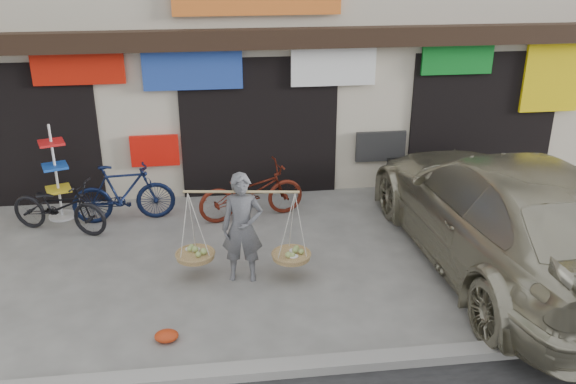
{
  "coord_description": "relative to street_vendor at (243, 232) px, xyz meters",
  "views": [
    {
      "loc": [
        -0.9,
        -7.75,
        4.71
      ],
      "look_at": [
        0.22,
        0.9,
        1.08
      ],
      "focal_mm": 38.0,
      "sensor_mm": 36.0,
      "label": 1
    }
  ],
  "objects": [
    {
      "name": "kerb",
      "position": [
        0.54,
        -2.22,
        -0.71
      ],
      "size": [
        70.0,
        0.25,
        0.12
      ],
      "primitive_type": "cube",
      "color": "gray",
      "rests_on": "ground"
    },
    {
      "name": "display_rack",
      "position": [
        -3.16,
        2.6,
        -0.06
      ],
      "size": [
        0.53,
        0.53,
        1.76
      ],
      "rotation": [
        0.0,
        0.0,
        0.34
      ],
      "color": "silver",
      "rests_on": "ground"
    },
    {
      "name": "ground",
      "position": [
        0.54,
        -0.22,
        -0.77
      ],
      "size": [
        70.0,
        70.0,
        0.0
      ],
      "primitive_type": "plane",
      "color": "gray",
      "rests_on": "ground"
    },
    {
      "name": "bike_1",
      "position": [
        -1.98,
        2.29,
        -0.23
      ],
      "size": [
        1.83,
        0.66,
        1.08
      ],
      "primitive_type": "imported",
      "rotation": [
        0.0,
        0.0,
        1.66
      ],
      "color": "#0E1734",
      "rests_on": "ground"
    },
    {
      "name": "shophouse_block",
      "position": [
        0.54,
        6.2,
        2.68
      ],
      "size": [
        14.0,
        6.32,
        7.0
      ],
      "color": "beige",
      "rests_on": "ground"
    },
    {
      "name": "bike_2",
      "position": [
        0.28,
        2.14,
        -0.26
      ],
      "size": [
        2.03,
        1.07,
        1.02
      ],
      "primitive_type": "imported",
      "rotation": [
        0.0,
        0.0,
        1.79
      ],
      "color": "#5D1C10",
      "rests_on": "ground"
    },
    {
      "name": "suv",
      "position": [
        3.95,
        -0.13,
        0.13
      ],
      "size": [
        2.8,
        6.34,
        1.81
      ],
      "rotation": [
        0.0,
        0.0,
        3.18
      ],
      "color": "#ADA78B",
      "rests_on": "ground"
    },
    {
      "name": "bike_0",
      "position": [
        -3.04,
        1.99,
        -0.3
      ],
      "size": [
        1.9,
        1.26,
        0.94
      ],
      "primitive_type": "imported",
      "rotation": [
        0.0,
        0.0,
        1.18
      ],
      "color": "black",
      "rests_on": "ground"
    },
    {
      "name": "street_vendor",
      "position": [
        0.0,
        0.0,
        0.0
      ],
      "size": [
        1.97,
        0.76,
        1.67
      ],
      "rotation": [
        0.0,
        0.0,
        -0.14
      ],
      "color": "slate",
      "rests_on": "ground"
    },
    {
      "name": "red_bag",
      "position": [
        -1.07,
        -1.42,
        -0.7
      ],
      "size": [
        0.31,
        0.25,
        0.14
      ],
      "primitive_type": "ellipsoid",
      "color": "red",
      "rests_on": "ground"
    }
  ]
}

